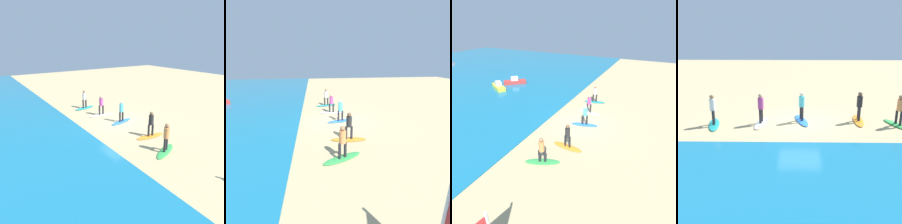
# 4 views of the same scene
# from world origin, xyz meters

# --- Properties ---
(ground_plane) EXTENTS (60.00, 60.00, 0.00)m
(ground_plane) POSITION_xyz_m (0.00, 0.00, 0.00)
(ground_plane) COLOR tan
(surfboard_green) EXTENTS (1.38, 2.14, 0.09)m
(surfboard_green) POSITION_xyz_m (-5.34, 0.57, 0.04)
(surfboard_green) COLOR green
(surfboard_green) RESTS_ON ground
(surfer_green) EXTENTS (0.32, 0.43, 1.64)m
(surfer_green) POSITION_xyz_m (-5.34, 0.57, 1.04)
(surfer_green) COLOR #232328
(surfer_green) RESTS_ON surfboard_green
(surfboard_orange) EXTENTS (0.73, 2.14, 0.09)m
(surfboard_orange) POSITION_xyz_m (-3.35, -0.13, 0.04)
(surfboard_orange) COLOR orange
(surfboard_orange) RESTS_ON ground
(surfer_orange) EXTENTS (0.32, 0.46, 1.64)m
(surfer_orange) POSITION_xyz_m (-3.35, -0.13, 1.04)
(surfer_orange) COLOR #232328
(surfer_orange) RESTS_ON surfboard_orange
(surfboard_blue) EXTENTS (1.04, 2.17, 0.09)m
(surfboard_blue) POSITION_xyz_m (-0.08, -0.11, 0.04)
(surfboard_blue) COLOR blue
(surfboard_blue) RESTS_ON ground
(surfer_blue) EXTENTS (0.32, 0.45, 1.64)m
(surfer_blue) POSITION_xyz_m (-0.08, -0.11, 1.04)
(surfer_blue) COLOR #232328
(surfer_blue) RESTS_ON surfboard_blue
(surfboard_white) EXTENTS (0.86, 2.16, 0.09)m
(surfboard_white) POSITION_xyz_m (2.17, 0.35, 0.04)
(surfboard_white) COLOR white
(surfboard_white) RESTS_ON ground
(surfer_white) EXTENTS (0.32, 0.46, 1.64)m
(surfer_white) POSITION_xyz_m (2.17, 0.35, 1.04)
(surfer_white) COLOR #232328
(surfer_white) RESTS_ON surfboard_white
(surfboard_teal) EXTENTS (1.02, 2.17, 0.09)m
(surfboard_teal) POSITION_xyz_m (4.75, 0.64, 0.04)
(surfboard_teal) COLOR teal
(surfboard_teal) RESTS_ON ground
(surfer_teal) EXTENTS (0.32, 0.45, 1.64)m
(surfer_teal) POSITION_xyz_m (4.75, 0.64, 1.04)
(surfer_teal) COLOR #232328
(surfer_teal) RESTS_ON surfboard_teal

